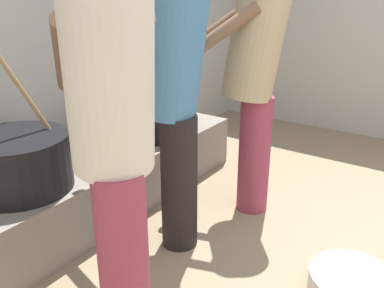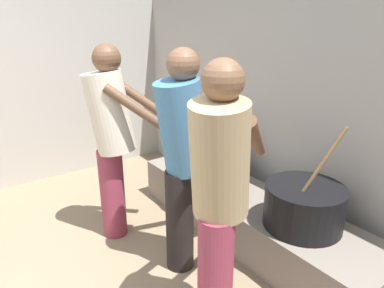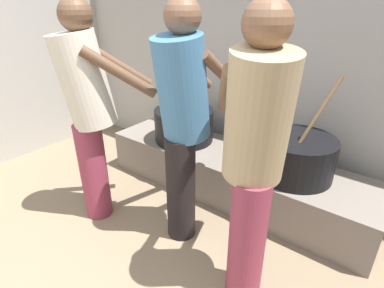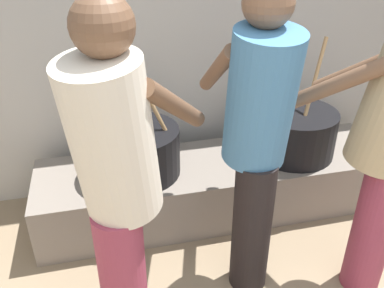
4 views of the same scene
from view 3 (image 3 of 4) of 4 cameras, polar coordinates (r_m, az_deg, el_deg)
block_enclosure_rear at (r=2.75m, az=16.61°, el=12.84°), size 5.05×0.20×1.99m
hearth_ledge at (r=2.66m, az=7.46°, el=-5.60°), size 2.32×0.60×0.37m
cooking_pot_main at (r=2.32m, az=19.10°, el=-2.26°), size 0.54×0.54×0.75m
cooking_pot_secondary at (r=2.77m, az=-1.52°, el=3.65°), size 0.53×0.53×0.75m
cook_in_tan_shirt at (r=1.47m, az=11.76°, el=-1.39°), size 0.64×0.72×1.57m
cook_in_cream_shirt at (r=2.20m, az=-19.01°, el=6.96°), size 0.65×0.71×1.58m
cook_in_blue_shirt at (r=1.88m, az=-1.70°, el=5.36°), size 0.35×0.67×1.58m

